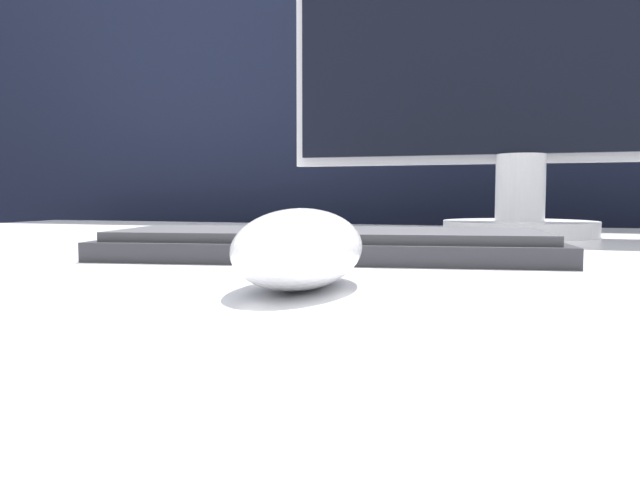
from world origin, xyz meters
name	(u,v)px	position (x,y,z in m)	size (l,w,h in m)	color
partition_panel	(416,249)	(0.00, 0.68, 0.72)	(5.00, 0.03, 1.44)	black
computer_mouse_near	(300,249)	(0.08, -0.24, 0.80)	(0.07, 0.13, 0.05)	white
keyboard	(329,244)	(0.04, -0.06, 0.78)	(0.40, 0.21, 0.02)	#28282D
monitor	(524,41)	(0.20, 0.29, 1.03)	(0.63, 0.20, 0.48)	silver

